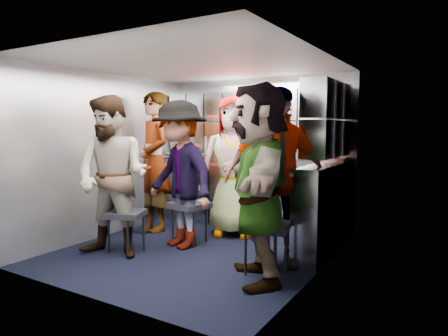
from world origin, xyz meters
The scene contains 29 objects.
floor centered at (0.00, 0.00, 0.00)m, with size 3.00×3.00×0.00m, color black.
wall_back centered at (0.00, 1.50, 1.05)m, with size 2.80×0.04×2.10m, color #989DA5.
wall_left centered at (-1.40, 0.00, 1.05)m, with size 0.04×3.00×2.10m, color #989DA5.
wall_right centered at (1.40, 0.00, 1.05)m, with size 0.04×3.00×2.10m, color #989DA5.
ceiling centered at (0.00, 0.00, 2.10)m, with size 2.80×3.00×0.02m, color silver.
cart_bank_back centered at (0.00, 1.29, 0.49)m, with size 2.68×0.38×0.99m, color #969AA5.
cart_bank_left centered at (-1.19, 0.56, 0.49)m, with size 0.38×0.76×0.99m, color #969AA5.
counter centered at (0.00, 1.29, 1.01)m, with size 2.68×0.42×0.03m, color #B9BCC1.
locker_bank_back centered at (0.00, 1.35, 1.49)m, with size 2.68×0.28×0.82m, color #969AA5.
locker_bank_right centered at (1.25, 0.70, 1.49)m, with size 0.28×1.00×0.82m, color #969AA5.
right_cabinet centered at (1.25, 0.60, 0.50)m, with size 0.28×1.20×1.00m, color #969AA5.
coffee_niche centered at (0.18, 1.41, 1.47)m, with size 0.46×0.16×0.84m, color black, non-canonical shape.
red_latch_strip centered at (0.00, 1.09, 0.88)m, with size 2.60×0.02×0.03m, color #A41711.
jump_seat_near_left centered at (-0.67, -0.44, 0.41)m, with size 0.51×0.50×0.47m.
jump_seat_mid_left centered at (-0.27, 0.21, 0.44)m, with size 0.49×0.47×0.50m.
jump_seat_center centered at (0.00, 1.01, 0.36)m, with size 0.40×0.38×0.40m.
jump_seat_mid_right centered at (0.95, 0.22, 0.41)m, with size 0.48×0.46×0.47m.
jump_seat_near_right centered at (0.98, -0.25, 0.44)m, with size 0.49×0.48×0.50m.
attendant_standing centered at (-1.05, 0.49, 0.94)m, with size 0.69×0.45×1.88m, color black.
attendant_arc_a centered at (-0.67, -0.62, 0.87)m, with size 0.85×0.66×1.75m, color black.
attendant_arc_b centered at (-0.27, 0.03, 0.86)m, with size 1.11×0.64×1.71m, color black.
attendant_arc_c centered at (0.00, 0.83, 0.91)m, with size 0.88×0.58×1.81m, color black.
attendant_arc_d centered at (0.95, 0.04, 0.90)m, with size 1.06×0.44×1.81m, color black.
attendant_arc_e centered at (0.98, -0.43, 0.91)m, with size 1.68×0.53×1.81m, color black.
bottle_left centered at (-0.49, 1.24, 1.15)m, with size 0.06×0.06×0.25m, color white.
bottle_mid centered at (-0.69, 1.24, 1.15)m, with size 0.07×0.07×0.24m, color white.
bottle_right centered at (0.66, 1.24, 1.14)m, with size 0.07×0.07×0.23m, color white.
cup_left centered at (-1.05, 1.23, 1.09)m, with size 0.09×0.09×0.11m, color tan.
cup_right centered at (1.05, 1.23, 1.09)m, with size 0.08×0.08×0.11m, color tan.
Camera 1 is at (2.55, -3.65, 1.41)m, focal length 32.00 mm.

